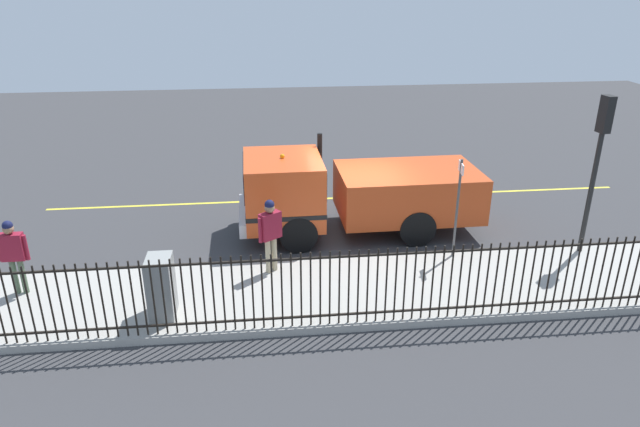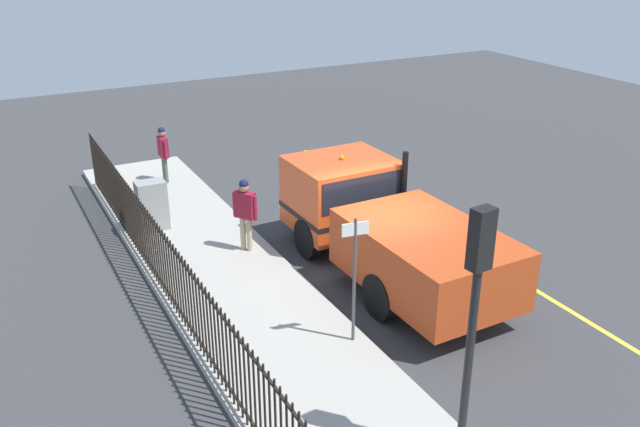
{
  "view_description": "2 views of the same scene",
  "coord_description": "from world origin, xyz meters",
  "px_view_note": "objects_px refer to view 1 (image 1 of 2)",
  "views": [
    {
      "loc": [
        14.06,
        -2.53,
        6.57
      ],
      "look_at": [
        1.35,
        -1.14,
        1.21
      ],
      "focal_mm": 32.16,
      "sensor_mm": 36.0,
      "label": 1
    },
    {
      "loc": [
        7.4,
        11.21,
        7.29
      ],
      "look_at": [
        1.37,
        -0.2,
        1.75
      ],
      "focal_mm": 37.92,
      "sensor_mm": 36.0,
      "label": 2
    }
  ],
  "objects_px": {
    "work_truck": "(343,190)",
    "pedestrian_distant": "(13,250)",
    "street_sign": "(458,197)",
    "worker_standing": "(270,228)",
    "traffic_light_near": "(600,144)",
    "utility_cabinet": "(161,287)",
    "traffic_cone": "(350,195)"
  },
  "relations": [
    {
      "from": "work_truck",
      "to": "pedestrian_distant",
      "type": "xyz_separation_m",
      "value": [
        2.77,
        -7.45,
        -0.02
      ]
    },
    {
      "from": "work_truck",
      "to": "pedestrian_distant",
      "type": "distance_m",
      "value": 7.95
    },
    {
      "from": "pedestrian_distant",
      "to": "street_sign",
      "type": "distance_m",
      "value": 9.92
    },
    {
      "from": "worker_standing",
      "to": "traffic_light_near",
      "type": "relative_size",
      "value": 0.46
    },
    {
      "from": "traffic_light_near",
      "to": "utility_cabinet",
      "type": "distance_m",
      "value": 10.33
    },
    {
      "from": "worker_standing",
      "to": "traffic_light_near",
      "type": "distance_m",
      "value": 7.88
    },
    {
      "from": "pedestrian_distant",
      "to": "utility_cabinet",
      "type": "height_order",
      "value": "pedestrian_distant"
    },
    {
      "from": "traffic_cone",
      "to": "pedestrian_distant",
      "type": "bearing_deg",
      "value": -60.14
    },
    {
      "from": "pedestrian_distant",
      "to": "traffic_cone",
      "type": "relative_size",
      "value": 2.31
    },
    {
      "from": "utility_cabinet",
      "to": "street_sign",
      "type": "xyz_separation_m",
      "value": [
        -1.93,
        6.69,
        0.9
      ]
    },
    {
      "from": "traffic_light_near",
      "to": "street_sign",
      "type": "relative_size",
      "value": 1.57
    },
    {
      "from": "work_truck",
      "to": "worker_standing",
      "type": "relative_size",
      "value": 3.65
    },
    {
      "from": "traffic_cone",
      "to": "worker_standing",
      "type": "bearing_deg",
      "value": -30.94
    },
    {
      "from": "traffic_light_near",
      "to": "worker_standing",
      "type": "bearing_deg",
      "value": 85.87
    },
    {
      "from": "pedestrian_distant",
      "to": "traffic_cone",
      "type": "distance_m",
      "value": 9.17
    },
    {
      "from": "pedestrian_distant",
      "to": "traffic_cone",
      "type": "xyz_separation_m",
      "value": [
        -4.55,
        7.92,
        -0.83
      ]
    },
    {
      "from": "utility_cabinet",
      "to": "street_sign",
      "type": "relative_size",
      "value": 0.51
    },
    {
      "from": "worker_standing",
      "to": "street_sign",
      "type": "height_order",
      "value": "street_sign"
    },
    {
      "from": "work_truck",
      "to": "traffic_light_near",
      "type": "xyz_separation_m",
      "value": [
        2.15,
        5.68,
        1.7
      ]
    },
    {
      "from": "utility_cabinet",
      "to": "street_sign",
      "type": "height_order",
      "value": "street_sign"
    },
    {
      "from": "traffic_light_near",
      "to": "utility_cabinet",
      "type": "xyz_separation_m",
      "value": [
        1.84,
        -9.94,
        -2.13
      ]
    },
    {
      "from": "worker_standing",
      "to": "pedestrian_distant",
      "type": "distance_m",
      "value": 5.45
    },
    {
      "from": "utility_cabinet",
      "to": "street_sign",
      "type": "distance_m",
      "value": 7.02
    },
    {
      "from": "pedestrian_distant",
      "to": "worker_standing",
      "type": "bearing_deg",
      "value": -175.55
    },
    {
      "from": "street_sign",
      "to": "work_truck",
      "type": "bearing_deg",
      "value": -130.21
    },
    {
      "from": "worker_standing",
      "to": "traffic_cone",
      "type": "height_order",
      "value": "worker_standing"
    },
    {
      "from": "worker_standing",
      "to": "utility_cabinet",
      "type": "relative_size",
      "value": 1.4
    },
    {
      "from": "utility_cabinet",
      "to": "worker_standing",
      "type": "bearing_deg",
      "value": 125.88
    },
    {
      "from": "traffic_cone",
      "to": "street_sign",
      "type": "distance_m",
      "value": 4.51
    },
    {
      "from": "work_truck",
      "to": "utility_cabinet",
      "type": "xyz_separation_m",
      "value": [
        3.99,
        -4.26,
        -0.42
      ]
    },
    {
      "from": "street_sign",
      "to": "pedestrian_distant",
      "type": "bearing_deg",
      "value": -85.89
    },
    {
      "from": "utility_cabinet",
      "to": "traffic_cone",
      "type": "distance_m",
      "value": 7.47
    }
  ]
}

